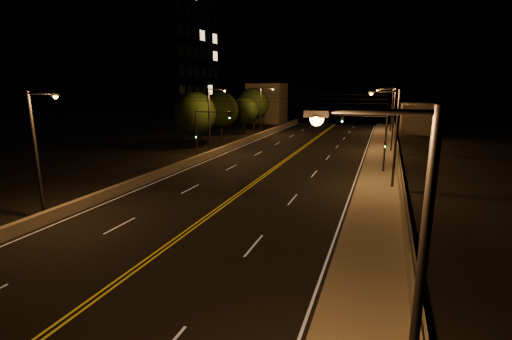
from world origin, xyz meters
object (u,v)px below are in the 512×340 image
(streetlight_0, at_px, (404,278))
(streetlight_5, at_px, (211,116))
(streetlight_2, at_px, (391,116))
(traffic_signal_left, at_px, (204,129))
(building_tower, at_px, (139,64))
(streetlight_3, at_px, (391,107))
(streetlight_4, at_px, (39,147))
(streetlight_6, at_px, (262,107))
(tree_3, at_px, (254,104))
(streetlight_1, at_px, (393,133))
(tree_2, at_px, (244,111))
(tree_0, at_px, (195,113))
(traffic_signal_right, at_px, (375,136))
(tree_1, at_px, (221,110))

(streetlight_0, relative_size, streetlight_5, 1.00)
(streetlight_2, distance_m, traffic_signal_left, 24.03)
(streetlight_5, bearing_deg, building_tower, 145.02)
(streetlight_3, distance_m, streetlight_4, 59.58)
(streetlight_6, height_order, building_tower, building_tower)
(streetlight_5, bearing_deg, tree_3, 98.20)
(streetlight_1, distance_m, tree_2, 39.65)
(streetlight_4, height_order, tree_0, streetlight_4)
(streetlight_0, height_order, streetlight_1, same)
(traffic_signal_right, height_order, traffic_signal_left, same)
(traffic_signal_right, distance_m, building_tower, 45.93)
(streetlight_3, relative_size, streetlight_5, 1.00)
(streetlight_2, height_order, streetlight_6, same)
(tree_3, bearing_deg, tree_0, -90.24)
(streetlight_2, relative_size, streetlight_5, 1.00)
(streetlight_2, bearing_deg, tree_1, 171.70)
(streetlight_6, bearing_deg, tree_1, -118.95)
(building_tower, distance_m, tree_2, 20.21)
(building_tower, relative_size, tree_2, 3.94)
(tree_0, bearing_deg, streetlight_2, 12.53)
(building_tower, bearing_deg, streetlight_0, -49.48)
(streetlight_2, height_order, tree_0, streetlight_2)
(streetlight_4, distance_m, tree_0, 28.25)
(streetlight_5, bearing_deg, tree_2, 99.88)
(streetlight_3, bearing_deg, streetlight_0, -90.00)
(traffic_signal_right, height_order, building_tower, building_tower)
(streetlight_1, height_order, streetlight_4, same)
(tree_0, bearing_deg, streetlight_4, -81.98)
(streetlight_5, distance_m, tree_0, 4.97)
(streetlight_5, distance_m, tree_1, 13.17)
(streetlight_2, relative_size, streetlight_4, 1.00)
(streetlight_3, relative_size, tree_1, 1.09)
(streetlight_1, xyz_separation_m, streetlight_4, (-21.40, -14.93, 0.00))
(streetlight_5, relative_size, traffic_signal_right, 1.41)
(streetlight_1, xyz_separation_m, tree_3, (-25.24, 36.70, 0.32))
(streetlight_2, xyz_separation_m, tree_1, (-25.78, 3.76, -0.05))
(streetlight_5, bearing_deg, streetlight_1, -25.08)
(streetlight_6, relative_size, traffic_signal_right, 1.41)
(streetlight_0, distance_m, tree_2, 61.07)
(streetlight_4, xyz_separation_m, tree_0, (-3.94, 27.97, 0.08))
(streetlight_2, relative_size, streetlight_3, 1.00)
(streetlight_3, distance_m, tree_0, 37.50)
(streetlight_3, height_order, streetlight_6, same)
(tree_0, bearing_deg, traffic_signal_right, -16.82)
(streetlight_4, height_order, building_tower, building_tower)
(tree_1, xyz_separation_m, tree_2, (0.77, 8.33, -0.68))
(streetlight_4, height_order, streetlight_6, same)
(traffic_signal_right, relative_size, building_tower, 0.23)
(streetlight_0, distance_m, streetlight_4, 23.63)
(traffic_signal_right, bearing_deg, streetlight_1, -75.42)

